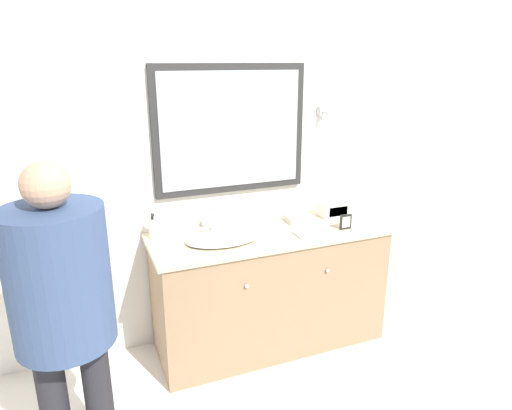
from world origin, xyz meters
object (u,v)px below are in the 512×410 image
sink_basin (222,237)px  appliance_box (334,209)px  picture_frame (346,222)px  person (62,296)px  soap_bottle (153,228)px

sink_basin → appliance_box: (0.91, 0.15, 0.03)m
sink_basin → appliance_box: 0.93m
appliance_box → sink_basin: bearing=-170.7°
appliance_box → picture_frame: size_ratio=2.01×
sink_basin → person: size_ratio=0.31×
sink_basin → picture_frame: (0.84, -0.13, 0.03)m
picture_frame → person: (-1.78, -0.48, 0.06)m
sink_basin → picture_frame: size_ratio=4.59×
sink_basin → appliance_box: sink_basin is taller
sink_basin → appliance_box: size_ratio=2.28×
soap_bottle → appliance_box: 1.32m
sink_basin → soap_bottle: bearing=153.6°
picture_frame → person: 1.84m
soap_bottle → appliance_box: (1.31, -0.05, -0.02)m
person → appliance_box: bearing=22.3°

